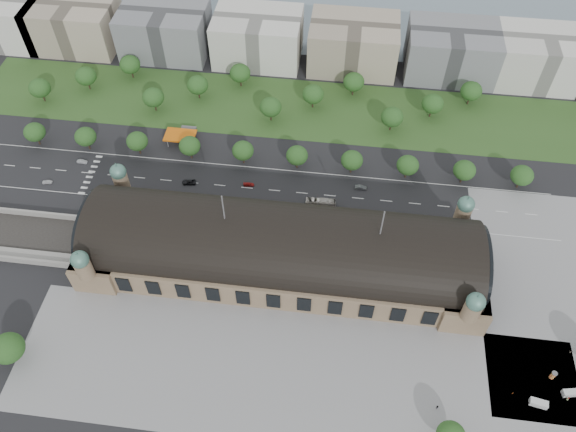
# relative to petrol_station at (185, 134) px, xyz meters

# --- Properties ---
(ground) EXTENTS (900.00, 900.00, 0.00)m
(ground) POSITION_rel_petrol_station_xyz_m (53.91, -65.28, -2.95)
(ground) COLOR black
(ground) RESTS_ON ground
(station) EXTENTS (150.00, 48.40, 44.30)m
(station) POSITION_rel_petrol_station_xyz_m (53.91, -65.28, 7.33)
(station) COLOR #867053
(station) RESTS_ON ground
(track_cutting) EXTENTS (70.00, 24.00, 3.10)m
(track_cutting) POSITION_rel_petrol_station_xyz_m (-56.09, -67.49, -2.25)
(track_cutting) COLOR black
(track_cutting) RESTS_ON ground
(plaza_south) EXTENTS (190.00, 48.00, 0.12)m
(plaza_south) POSITION_rel_petrol_station_xyz_m (63.91, -109.28, -2.95)
(plaza_south) COLOR gray
(plaza_south) RESTS_ON ground
(plaza_east) EXTENTS (56.00, 100.00, 0.12)m
(plaza_east) POSITION_rel_petrol_station_xyz_m (156.91, -65.28, -2.95)
(plaza_east) COLOR gray
(plaza_east) RESTS_ON ground
(road_slab) EXTENTS (260.00, 26.00, 0.10)m
(road_slab) POSITION_rel_petrol_station_xyz_m (33.91, -27.28, -2.95)
(road_slab) COLOR black
(road_slab) RESTS_ON ground
(grass_belt) EXTENTS (300.00, 45.00, 0.10)m
(grass_belt) POSITION_rel_petrol_station_xyz_m (38.91, 27.72, -2.95)
(grass_belt) COLOR #2F5321
(grass_belt) RESTS_ON ground
(petrol_station) EXTENTS (14.00, 13.00, 5.05)m
(petrol_station) POSITION_rel_petrol_station_xyz_m (0.00, 0.00, 0.00)
(petrol_station) COLOR #D5610C
(petrol_station) RESTS_ON ground
(office_0) EXTENTS (45.00, 32.00, 24.00)m
(office_0) POSITION_rel_petrol_station_xyz_m (-116.09, 67.72, 9.05)
(office_0) COLOR silver
(office_0) RESTS_ON ground
(office_1) EXTENTS (45.00, 32.00, 24.00)m
(office_1) POSITION_rel_petrol_station_xyz_m (-76.09, 67.72, 9.05)
(office_1) COLOR tan
(office_1) RESTS_ON ground
(office_2) EXTENTS (45.00, 32.00, 24.00)m
(office_2) POSITION_rel_petrol_station_xyz_m (-26.09, 67.72, 9.05)
(office_2) COLOR gray
(office_2) RESTS_ON ground
(office_3) EXTENTS (45.00, 32.00, 24.00)m
(office_3) POSITION_rel_petrol_station_xyz_m (23.91, 67.72, 9.05)
(office_3) COLOR silver
(office_3) RESTS_ON ground
(office_4) EXTENTS (45.00, 32.00, 24.00)m
(office_4) POSITION_rel_petrol_station_xyz_m (73.91, 67.72, 9.05)
(office_4) COLOR tan
(office_4) RESTS_ON ground
(office_5) EXTENTS (45.00, 32.00, 24.00)m
(office_5) POSITION_rel_petrol_station_xyz_m (123.91, 67.72, 9.05)
(office_5) COLOR gray
(office_5) RESTS_ON ground
(office_6) EXTENTS (45.00, 32.00, 24.00)m
(office_6) POSITION_rel_petrol_station_xyz_m (168.91, 67.72, 9.05)
(office_6) COLOR silver
(office_6) RESTS_ON ground
(tree_row_0) EXTENTS (9.60, 9.60, 11.52)m
(tree_row_0) POSITION_rel_petrol_station_xyz_m (-66.09, -12.28, 4.48)
(tree_row_0) COLOR #2D2116
(tree_row_0) RESTS_ON ground
(tree_row_1) EXTENTS (9.60, 9.60, 11.52)m
(tree_row_1) POSITION_rel_petrol_station_xyz_m (-42.09, -12.28, 4.48)
(tree_row_1) COLOR #2D2116
(tree_row_1) RESTS_ON ground
(tree_row_2) EXTENTS (9.60, 9.60, 11.52)m
(tree_row_2) POSITION_rel_petrol_station_xyz_m (-18.09, -12.28, 4.48)
(tree_row_2) COLOR #2D2116
(tree_row_2) RESTS_ON ground
(tree_row_3) EXTENTS (9.60, 9.60, 11.52)m
(tree_row_3) POSITION_rel_petrol_station_xyz_m (5.91, -12.28, 4.48)
(tree_row_3) COLOR #2D2116
(tree_row_3) RESTS_ON ground
(tree_row_4) EXTENTS (9.60, 9.60, 11.52)m
(tree_row_4) POSITION_rel_petrol_station_xyz_m (29.91, -12.28, 4.48)
(tree_row_4) COLOR #2D2116
(tree_row_4) RESTS_ON ground
(tree_row_5) EXTENTS (9.60, 9.60, 11.52)m
(tree_row_5) POSITION_rel_petrol_station_xyz_m (53.91, -12.28, 4.48)
(tree_row_5) COLOR #2D2116
(tree_row_5) RESTS_ON ground
(tree_row_6) EXTENTS (9.60, 9.60, 11.52)m
(tree_row_6) POSITION_rel_petrol_station_xyz_m (77.91, -12.28, 4.48)
(tree_row_6) COLOR #2D2116
(tree_row_6) RESTS_ON ground
(tree_row_7) EXTENTS (9.60, 9.60, 11.52)m
(tree_row_7) POSITION_rel_petrol_station_xyz_m (101.91, -12.28, 4.48)
(tree_row_7) COLOR #2D2116
(tree_row_7) RESTS_ON ground
(tree_row_8) EXTENTS (9.60, 9.60, 11.52)m
(tree_row_8) POSITION_rel_petrol_station_xyz_m (125.91, -12.28, 4.48)
(tree_row_8) COLOR #2D2116
(tree_row_8) RESTS_ON ground
(tree_row_9) EXTENTS (9.60, 9.60, 11.52)m
(tree_row_9) POSITION_rel_petrol_station_xyz_m (149.91, -12.28, 4.48)
(tree_row_9) COLOR #2D2116
(tree_row_9) RESTS_ON ground
(tree_belt_0) EXTENTS (10.40, 10.40, 12.48)m
(tree_belt_0) POSITION_rel_petrol_station_xyz_m (-76.09, 17.72, 5.10)
(tree_belt_0) COLOR #2D2116
(tree_belt_0) RESTS_ON ground
(tree_belt_1) EXTENTS (10.40, 10.40, 12.48)m
(tree_belt_1) POSITION_rel_petrol_station_xyz_m (-57.09, 29.72, 5.10)
(tree_belt_1) COLOR #2D2116
(tree_belt_1) RESTS_ON ground
(tree_belt_2) EXTENTS (10.40, 10.40, 12.48)m
(tree_belt_2) POSITION_rel_petrol_station_xyz_m (-38.09, 41.72, 5.10)
(tree_belt_2) COLOR #2D2116
(tree_belt_2) RESTS_ON ground
(tree_belt_3) EXTENTS (10.40, 10.40, 12.48)m
(tree_belt_3) POSITION_rel_petrol_station_xyz_m (-19.09, 17.72, 5.10)
(tree_belt_3) COLOR #2D2116
(tree_belt_3) RESTS_ON ground
(tree_belt_4) EXTENTS (10.40, 10.40, 12.48)m
(tree_belt_4) POSITION_rel_petrol_station_xyz_m (-0.09, 29.72, 5.10)
(tree_belt_4) COLOR #2D2116
(tree_belt_4) RESTS_ON ground
(tree_belt_5) EXTENTS (10.40, 10.40, 12.48)m
(tree_belt_5) POSITION_rel_petrol_station_xyz_m (18.91, 41.72, 5.10)
(tree_belt_5) COLOR #2D2116
(tree_belt_5) RESTS_ON ground
(tree_belt_6) EXTENTS (10.40, 10.40, 12.48)m
(tree_belt_6) POSITION_rel_petrol_station_xyz_m (37.91, 17.72, 5.10)
(tree_belt_6) COLOR #2D2116
(tree_belt_6) RESTS_ON ground
(tree_belt_7) EXTENTS (10.40, 10.40, 12.48)m
(tree_belt_7) POSITION_rel_petrol_station_xyz_m (56.91, 29.72, 5.10)
(tree_belt_7) COLOR #2D2116
(tree_belt_7) RESTS_ON ground
(tree_belt_8) EXTENTS (10.40, 10.40, 12.48)m
(tree_belt_8) POSITION_rel_petrol_station_xyz_m (75.91, 41.72, 5.10)
(tree_belt_8) COLOR #2D2116
(tree_belt_8) RESTS_ON ground
(tree_belt_9) EXTENTS (10.40, 10.40, 12.48)m
(tree_belt_9) POSITION_rel_petrol_station_xyz_m (94.91, 17.72, 5.10)
(tree_belt_9) COLOR #2D2116
(tree_belt_9) RESTS_ON ground
(tree_belt_10) EXTENTS (10.40, 10.40, 12.48)m
(tree_belt_10) POSITION_rel_petrol_station_xyz_m (113.91, 29.72, 5.10)
(tree_belt_10) COLOR #2D2116
(tree_belt_10) RESTS_ON ground
(tree_belt_11) EXTENTS (10.40, 10.40, 12.48)m
(tree_belt_11) POSITION_rel_petrol_station_xyz_m (132.91, 41.72, 5.10)
(tree_belt_11) COLOR #2D2116
(tree_belt_11) RESTS_ON ground
(tree_plaza_sw) EXTENTS (11.00, 11.00, 12.73)m
(tree_plaza_sw) POSITION_rel_petrol_station_xyz_m (-31.09, -115.28, 5.10)
(tree_plaza_sw) COLOR #2D2116
(tree_plaza_sw) RESTS_ON ground
(traffic_car_0) EXTENTS (4.48, 2.30, 1.46)m
(traffic_car_0) POSITION_rel_petrol_station_xyz_m (-53.03, -35.27, -2.22)
(traffic_car_0) COLOR silver
(traffic_car_0) RESTS_ON ground
(traffic_car_1) EXTENTS (4.60, 1.74, 1.50)m
(traffic_car_1) POSITION_rel_petrol_station_xyz_m (-42.26, -21.51, -2.20)
(traffic_car_1) COLOR #989BA1
(traffic_car_1) RESTS_ON ground
(traffic_car_2) EXTENTS (6.23, 3.45, 1.65)m
(traffic_car_2) POSITION_rel_petrol_station_xyz_m (8.47, -27.83, -2.12)
(traffic_car_2) COLOR black
(traffic_car_2) RESTS_ON ground
(traffic_car_3) EXTENTS (4.79, 2.27, 1.35)m
(traffic_car_3) POSITION_rel_petrol_station_xyz_m (34.49, -25.75, -2.28)
(traffic_car_3) COLOR maroon
(traffic_car_3) RESTS_ON ground
(traffic_car_4) EXTENTS (4.87, 2.06, 1.64)m
(traffic_car_4) POSITION_rel_petrol_station_xyz_m (72.85, -35.64, -2.13)
(traffic_car_4) COLOR #1A1742
(traffic_car_4) RESTS_ON ground
(traffic_car_5) EXTENTS (5.04, 1.83, 1.65)m
(traffic_car_5) POSITION_rel_petrol_station_xyz_m (82.78, -21.62, -2.12)
(traffic_car_5) COLOR #4F5356
(traffic_car_5) RESTS_ON ground
(parked_car_0) EXTENTS (5.06, 4.17, 1.63)m
(parked_car_0) POSITION_rel_petrol_station_xyz_m (-26.09, -44.28, -2.14)
(parked_car_0) COLOR black
(parked_car_0) RESTS_ON ground
(parked_car_1) EXTENTS (5.26, 4.35, 1.33)m
(parked_car_1) POSITION_rel_petrol_station_xyz_m (-24.63, -40.28, -2.28)
(parked_car_1) COLOR maroon
(parked_car_1) RESTS_ON ground
(parked_car_2) EXTENTS (5.14, 4.52, 1.43)m
(parked_car_2) POSITION_rel_petrol_station_xyz_m (-17.49, -41.09, -2.24)
(parked_car_2) COLOR #1C1844
(parked_car_2) RESTS_ON ground
(parked_car_3) EXTENTS (4.54, 3.28, 1.44)m
(parked_car_3) POSITION_rel_petrol_station_xyz_m (9.16, -40.28, -2.23)
(parked_car_3) COLOR #585960
(parked_car_3) RESTS_ON ground
(parked_car_4) EXTENTS (5.05, 3.47, 1.58)m
(parked_car_4) POSITION_rel_petrol_station_xyz_m (5.79, -42.36, -2.16)
(parked_car_4) COLOR silver
(parked_car_4) RESTS_ON ground
(parked_car_5) EXTENTS (5.58, 4.31, 1.41)m
(parked_car_5) POSITION_rel_petrol_station_xyz_m (10.44, -44.28, -2.25)
(parked_car_5) COLOR #9A9CA3
(parked_car_5) RESTS_ON ground
(parked_car_6) EXTENTS (5.70, 4.64, 1.55)m
(parked_car_6) POSITION_rel_petrol_station_xyz_m (27.81, -40.28, -2.17)
(parked_car_6) COLOR black
(parked_car_6) RESTS_ON ground
(bus_west) EXTENTS (11.15, 3.54, 3.05)m
(bus_west) POSITION_rel_petrol_station_xyz_m (47.36, -38.28, -1.42)
(bus_west) COLOR red
(bus_west) RESTS_ON ground
(bus_mid) EXTENTS (11.97, 3.29, 3.30)m
(bus_mid) POSITION_rel_petrol_station_xyz_m (66.81, -33.28, -1.30)
(bus_mid) COLOR beige
(bus_mid) RESTS_ON ground
(bus_east) EXTENTS (12.95, 3.57, 3.57)m
(bus_east) POSITION_rel_petrol_station_xyz_m (66.38, -33.28, -1.16)
(bus_east) COLOR beige
(bus_east) RESTS_ON ground
(van_east) EXTENTS (5.64, 3.11, 2.31)m
(van_east) POSITION_rel_petrol_station_xyz_m (154.80, -104.54, -1.84)
(van_east) COLOR silver
(van_east) RESTS_ON ground
(van_south) EXTENTS (5.93, 3.22, 2.43)m
(van_south) POSITION_rel_petrol_station_xyz_m (143.78, -109.33, -1.79)
(van_south) COLOR silver
(van_south) RESTS_ON ground
(advertising_column) EXTENTS (1.86, 1.86, 3.53)m
(advertising_column) POSITION_rel_petrol_station_xyz_m (150.11, -99.28, -1.11)
(advertising_column) COLOR #BE2F3F
(advertising_column) RESTS_ON ground
(pedestrian_1) EXTENTS (0.67, 0.66, 1.56)m
(pedestrian_1) POSITION_rel_petrol_station_xyz_m (136.32, -106.83, -2.17)
(pedestrian_1) COLOR gray
(pedestrian_1) RESTS_ON ground
(pedestrian_2) EXTENTS (0.91, 1.00, 1.79)m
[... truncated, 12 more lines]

